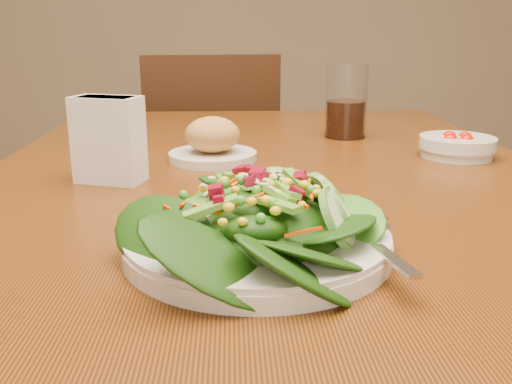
{
  "coord_description": "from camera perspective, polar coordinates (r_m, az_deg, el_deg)",
  "views": [
    {
      "loc": [
        -0.06,
        -0.82,
        0.97
      ],
      "look_at": [
        -0.04,
        -0.26,
        0.81
      ],
      "focal_mm": 40.0,
      "sensor_mm": 36.0,
      "label": 1
    }
  ],
  "objects": [
    {
      "name": "dining_table",
      "position": [
        0.88,
        1.66,
        -5.07
      ],
      "size": [
        0.9,
        1.4,
        0.75
      ],
      "color": "#613110",
      "rests_on": "ground_plane"
    },
    {
      "name": "tomato_bowl",
      "position": [
        1.04,
        19.46,
        4.35
      ],
      "size": [
        0.13,
        0.13,
        0.04
      ],
      "color": "beige",
      "rests_on": "dining_table"
    },
    {
      "name": "chair_far",
      "position": [
        1.83,
        -4.52,
        0.47
      ],
      "size": [
        0.45,
        0.45,
        0.89
      ],
      "rotation": [
        0.0,
        0.0,
        3.24
      ],
      "color": "black",
      "rests_on": "ground_plane"
    },
    {
      "name": "napkin_holder",
      "position": [
        0.85,
        -14.54,
        5.3
      ],
      "size": [
        0.11,
        0.08,
        0.12
      ],
      "rotation": [
        0.0,
        0.0,
        -0.32
      ],
      "color": "white",
      "rests_on": "dining_table"
    },
    {
      "name": "salad_plate",
      "position": [
        0.57,
        1.04,
        -3.34
      ],
      "size": [
        0.27,
        0.27,
        0.08
      ],
      "rotation": [
        0.0,
        0.0,
        -0.09
      ],
      "color": "beige",
      "rests_on": "dining_table"
    },
    {
      "name": "bread_plate",
      "position": [
        0.96,
        -4.36,
        4.92
      ],
      "size": [
        0.15,
        0.15,
        0.07
      ],
      "color": "beige",
      "rests_on": "dining_table"
    },
    {
      "name": "drinking_glass",
      "position": [
        1.17,
        8.98,
        8.48
      ],
      "size": [
        0.08,
        0.08,
        0.15
      ],
      "color": "silver",
      "rests_on": "dining_table"
    }
  ]
}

